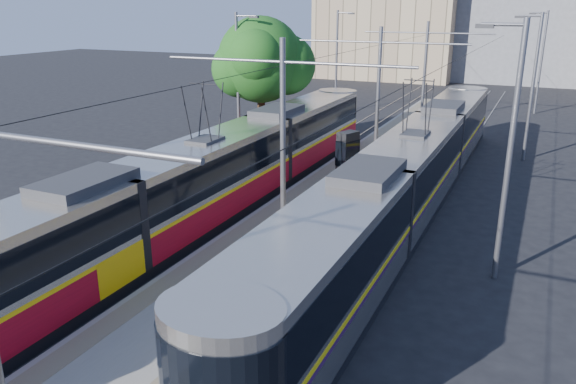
% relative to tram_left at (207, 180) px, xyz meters
% --- Properties ---
extents(ground, '(160.00, 160.00, 0.00)m').
position_rel_tram_left_xyz_m(ground, '(3.60, -8.52, -1.70)').
color(ground, black).
rests_on(ground, ground).
extents(platform, '(4.00, 50.00, 0.30)m').
position_rel_tram_left_xyz_m(platform, '(3.60, 8.48, -1.55)').
color(platform, gray).
rests_on(platform, ground).
extents(tactile_strip_left, '(0.70, 50.00, 0.01)m').
position_rel_tram_left_xyz_m(tactile_strip_left, '(2.15, 8.48, -1.40)').
color(tactile_strip_left, gray).
rests_on(tactile_strip_left, platform).
extents(tactile_strip_right, '(0.70, 50.00, 0.01)m').
position_rel_tram_left_xyz_m(tactile_strip_right, '(5.05, 8.48, -1.40)').
color(tactile_strip_right, gray).
rests_on(tactile_strip_right, platform).
extents(rails, '(8.71, 70.00, 0.03)m').
position_rel_tram_left_xyz_m(rails, '(3.60, 8.48, -1.69)').
color(rails, gray).
rests_on(rails, ground).
extents(tram_left, '(2.43, 32.18, 5.50)m').
position_rel_tram_left_xyz_m(tram_left, '(0.00, 0.00, 0.00)').
color(tram_left, black).
rests_on(tram_left, ground).
extents(tram_right, '(2.43, 32.38, 5.50)m').
position_rel_tram_left_xyz_m(tram_right, '(7.20, 4.50, 0.15)').
color(tram_right, black).
rests_on(tram_right, ground).
extents(catenary, '(9.20, 70.00, 7.00)m').
position_rel_tram_left_xyz_m(catenary, '(3.60, 5.64, 2.82)').
color(catenary, slate).
rests_on(catenary, platform).
extents(street_lamps, '(15.18, 38.22, 8.00)m').
position_rel_tram_left_xyz_m(street_lamps, '(3.60, 12.48, 2.48)').
color(street_lamps, slate).
rests_on(street_lamps, ground).
extents(shelter, '(0.98, 1.21, 2.33)m').
position_rel_tram_left_xyz_m(shelter, '(3.52, 6.91, -0.19)').
color(shelter, black).
rests_on(shelter, platform).
extents(tree, '(5.38, 4.98, 7.82)m').
position_rel_tram_left_xyz_m(tree, '(-2.96, 11.28, 3.58)').
color(tree, '#382314').
rests_on(tree, ground).
extents(building_left, '(16.32, 12.24, 13.40)m').
position_rel_tram_left_xyz_m(building_left, '(-6.40, 51.48, 5.01)').
color(building_left, tan).
rests_on(building_left, ground).
extents(building_centre, '(18.36, 14.28, 16.12)m').
position_rel_tram_left_xyz_m(building_centre, '(9.60, 55.48, 6.36)').
color(building_centre, gray).
rests_on(building_centre, ground).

